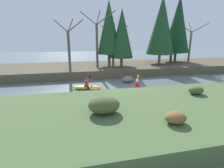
{
  "coord_description": "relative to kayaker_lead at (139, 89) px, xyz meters",
  "views": [
    {
      "loc": [
        -3.94,
        -13.75,
        4.44
      ],
      "look_at": [
        -0.73,
        0.39,
        0.55
      ],
      "focal_mm": 28.0,
      "sensor_mm": 36.0,
      "label": 1
    }
  ],
  "objects": [
    {
      "name": "bare_tree_mid_downstream",
      "position": [
        -0.42,
        7.84,
        3.15
      ],
      "size": [
        2.84,
        2.8,
        5.08
      ],
      "color": "#7A664C",
      "rests_on": "riverbank_far"
    },
    {
      "name": "conifer_tree_right",
      "position": [
        9.51,
        9.94,
        5.98
      ],
      "size": [
        3.61,
        3.61,
        9.12
      ],
      "color": "brown",
      "rests_on": "riverbank_far"
    },
    {
      "name": "shrub_clump_nearest",
      "position": [
        -4.03,
        -5.67,
        1.09
      ],
      "size": [
        1.53,
        1.28,
        0.83
      ],
      "color": "#4C562D",
      "rests_on": "riverbank_near"
    },
    {
      "name": "shrub_clump_second",
      "position": [
        -1.25,
        -7.37,
        0.93
      ],
      "size": [
        0.93,
        0.78,
        0.5
      ],
      "color": "brown",
      "rests_on": "riverbank_near"
    },
    {
      "name": "bare_tree_downstream",
      "position": [
        11.21,
        9.12,
        3.45
      ],
      "size": [
        3.18,
        3.14,
        5.73
      ],
      "color": "#7A664C",
      "rests_on": "riverbank_far"
    },
    {
      "name": "ground_plane",
      "position": [
        -1.46,
        0.35,
        -0.2
      ],
      "size": [
        90.0,
        90.0,
        0.0
      ],
      "primitive_type": "plane",
      "color": "slate"
    },
    {
      "name": "riverbank_far",
      "position": [
        -1.46,
        8.93,
        0.28
      ],
      "size": [
        44.0,
        8.21,
        0.95
      ],
      "color": "brown",
      "rests_on": "ground"
    },
    {
      "name": "bare_tree_upstream",
      "position": [
        -5.67,
        6.64,
        3.37
      ],
      "size": [
        3.09,
        3.05,
        5.56
      ],
      "color": "brown",
      "rests_on": "riverbank_far"
    },
    {
      "name": "kayaker_lead",
      "position": [
        0.0,
        0.0,
        0.0
      ],
      "size": [
        2.79,
        2.06,
        1.2
      ],
      "rotation": [
        0.0,
        0.0,
        -0.2
      ],
      "color": "red",
      "rests_on": "ground"
    },
    {
      "name": "conifer_tree_mid_left",
      "position": [
        0.52,
        7.38,
        4.66
      ],
      "size": [
        2.78,
        2.78,
        6.77
      ],
      "color": "#7A664C",
      "rests_on": "riverbank_far"
    },
    {
      "name": "conifer_tree_left",
      "position": [
        -0.89,
        8.06,
        5.37
      ],
      "size": [
        2.94,
        2.94,
        7.75
      ],
      "color": "brown",
      "rests_on": "riverbank_far"
    },
    {
      "name": "kayaker_middle",
      "position": [
        -4.15,
        1.43,
        0.0
      ],
      "size": [
        2.79,
        2.06,
        1.2
      ],
      "rotation": [
        0.0,
        0.0,
        -0.2
      ],
      "color": "yellow",
      "rests_on": "ground"
    },
    {
      "name": "boulder_midstream",
      "position": [
        -0.02,
        3.02,
        0.13
      ],
      "size": [
        1.17,
        0.92,
        0.66
      ],
      "color": "slate",
      "rests_on": "ground"
    },
    {
      "name": "riverbank_near",
      "position": [
        -1.46,
        -5.48,
        0.24
      ],
      "size": [
        44.0,
        7.36,
        0.88
      ],
      "color": "#4C6638",
      "rests_on": "ground"
    },
    {
      "name": "shrub_clump_third",
      "position": [
        2.28,
        -4.09,
        0.94
      ],
      "size": [
        0.98,
        0.82,
        0.53
      ],
      "color": "#4C562D",
      "rests_on": "riverbank_near"
    },
    {
      "name": "bare_tree_mid_upstream",
      "position": [
        -2.45,
        7.51,
        3.9
      ],
      "size": [
        3.68,
        3.63,
        6.68
      ],
      "color": "brown",
      "rests_on": "riverbank_far"
    },
    {
      "name": "conifer_tree_mid_right",
      "position": [
        8.89,
        10.08,
        4.41
      ],
      "size": [
        3.18,
        3.18,
        6.05
      ],
      "color": "brown",
      "rests_on": "riverbank_far"
    },
    {
      "name": "conifer_tree_centre",
      "position": [
        6.15,
        8.43,
        5.73
      ],
      "size": [
        3.68,
        3.68,
        8.68
      ],
      "color": "#7A664C",
      "rests_on": "riverbank_far"
    }
  ]
}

